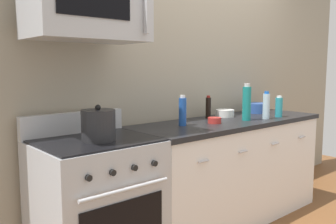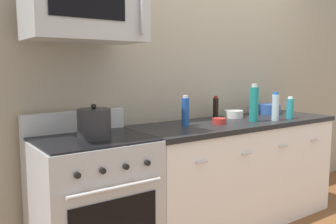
{
  "view_description": "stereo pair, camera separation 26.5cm",
  "coord_description": "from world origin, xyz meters",
  "px_view_note": "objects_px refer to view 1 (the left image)",
  "views": [
    {
      "loc": [
        -2.5,
        -2.04,
        1.38
      ],
      "look_at": [
        -0.78,
        -0.05,
        1.06
      ],
      "focal_mm": 38.56,
      "sensor_mm": 36.0,
      "label": 1
    },
    {
      "loc": [
        -2.29,
        -2.2,
        1.38
      ],
      "look_at": [
        -0.78,
        -0.05,
        1.06
      ],
      "focal_mm": 38.56,
      "sensor_mm": 36.0,
      "label": 2
    }
  ],
  "objects_px": {
    "range_oven": "(96,206)",
    "bowl_red_small": "(215,120)",
    "bottle_sparkling_teal": "(247,103)",
    "bowl_blue_mixing": "(257,108)",
    "bottle_soda_blue": "(183,111)",
    "bowl_white_ceramic": "(225,113)",
    "bottle_soy_sauce_dark": "(208,108)",
    "stockpot": "(98,125)",
    "bottle_water_clear": "(266,106)",
    "bottle_dish_soap": "(279,107)",
    "microwave": "(88,9)"
  },
  "relations": [
    {
      "from": "range_oven",
      "to": "bowl_red_small",
      "type": "height_order",
      "value": "range_oven"
    },
    {
      "from": "bottle_sparkling_teal",
      "to": "bowl_blue_mixing",
      "type": "xyz_separation_m",
      "value": [
        0.52,
        0.26,
        -0.1
      ]
    },
    {
      "from": "range_oven",
      "to": "bottle_sparkling_teal",
      "type": "relative_size",
      "value": 3.29
    },
    {
      "from": "bottle_soda_blue",
      "to": "bowl_white_ceramic",
      "type": "xyz_separation_m",
      "value": [
        0.66,
        0.12,
        -0.08
      ]
    },
    {
      "from": "bottle_soy_sauce_dark",
      "to": "stockpot",
      "type": "xyz_separation_m",
      "value": [
        -1.28,
        -0.24,
        0.0
      ]
    },
    {
      "from": "bottle_soy_sauce_dark",
      "to": "bottle_water_clear",
      "type": "xyz_separation_m",
      "value": [
        0.37,
        -0.37,
        0.02
      ]
    },
    {
      "from": "bottle_soy_sauce_dark",
      "to": "bottle_dish_soap",
      "type": "bearing_deg",
      "value": -33.62
    },
    {
      "from": "microwave",
      "to": "bottle_soy_sauce_dark",
      "type": "xyz_separation_m",
      "value": [
        1.28,
        0.15,
        -0.73
      ]
    },
    {
      "from": "bottle_water_clear",
      "to": "bottle_dish_soap",
      "type": "xyz_separation_m",
      "value": [
        0.2,
        -0.01,
        -0.02
      ]
    },
    {
      "from": "bottle_soy_sauce_dark",
      "to": "bottle_water_clear",
      "type": "bearing_deg",
      "value": -45.35
    },
    {
      "from": "bowl_blue_mixing",
      "to": "stockpot",
      "type": "bearing_deg",
      "value": -174.24
    },
    {
      "from": "bottle_soy_sauce_dark",
      "to": "bottle_dish_soap",
      "type": "distance_m",
      "value": 0.68
    },
    {
      "from": "bottle_soy_sauce_dark",
      "to": "bottle_water_clear",
      "type": "distance_m",
      "value": 0.52
    },
    {
      "from": "stockpot",
      "to": "bowl_blue_mixing",
      "type": "bearing_deg",
      "value": 5.76
    },
    {
      "from": "bottle_dish_soap",
      "to": "bowl_red_small",
      "type": "bearing_deg",
      "value": 169.53
    },
    {
      "from": "bottle_soy_sauce_dark",
      "to": "bottle_dish_soap",
      "type": "relative_size",
      "value": 1.04
    },
    {
      "from": "bottle_water_clear",
      "to": "bottle_soda_blue",
      "type": "relative_size",
      "value": 1.02
    },
    {
      "from": "microwave",
      "to": "bottle_dish_soap",
      "type": "relative_size",
      "value": 3.72
    },
    {
      "from": "bottle_soda_blue",
      "to": "stockpot",
      "type": "xyz_separation_m",
      "value": [
        -0.81,
        -0.09,
        -0.02
      ]
    },
    {
      "from": "range_oven",
      "to": "bottle_water_clear",
      "type": "bearing_deg",
      "value": -6.21
    },
    {
      "from": "range_oven",
      "to": "bowl_white_ceramic",
      "type": "xyz_separation_m",
      "value": [
        1.48,
        0.16,
        0.49
      ]
    },
    {
      "from": "bowl_red_small",
      "to": "microwave",
      "type": "bearing_deg",
      "value": 175.22
    },
    {
      "from": "bowl_white_ceramic",
      "to": "bowl_red_small",
      "type": "height_order",
      "value": "bowl_white_ceramic"
    },
    {
      "from": "bowl_red_small",
      "to": "bottle_soda_blue",
      "type": "bearing_deg",
      "value": 163.53
    },
    {
      "from": "bowl_white_ceramic",
      "to": "stockpot",
      "type": "bearing_deg",
      "value": -171.86
    },
    {
      "from": "microwave",
      "to": "bottle_soda_blue",
      "type": "xyz_separation_m",
      "value": [
        0.81,
        -0.01,
        -0.71
      ]
    },
    {
      "from": "bottle_sparkling_teal",
      "to": "bottle_dish_soap",
      "type": "bearing_deg",
      "value": -9.35
    },
    {
      "from": "range_oven",
      "to": "bottle_soy_sauce_dark",
      "type": "height_order",
      "value": "bottle_soy_sauce_dark"
    },
    {
      "from": "bottle_water_clear",
      "to": "bowl_red_small",
      "type": "distance_m",
      "value": 0.57
    },
    {
      "from": "range_oven",
      "to": "bottle_dish_soap",
      "type": "height_order",
      "value": "bottle_dish_soap"
    },
    {
      "from": "bottle_sparkling_teal",
      "to": "bowl_red_small",
      "type": "bearing_deg",
      "value": 168.21
    },
    {
      "from": "bottle_sparkling_teal",
      "to": "stockpot",
      "type": "distance_m",
      "value": 1.44
    },
    {
      "from": "bottle_soy_sauce_dark",
      "to": "bowl_blue_mixing",
      "type": "height_order",
      "value": "bottle_soy_sauce_dark"
    },
    {
      "from": "microwave",
      "to": "bowl_blue_mixing",
      "type": "xyz_separation_m",
      "value": [
        1.96,
        0.1,
        -0.78
      ]
    },
    {
      "from": "bowl_red_small",
      "to": "bottle_sparkling_teal",
      "type": "bearing_deg",
      "value": -11.79
    },
    {
      "from": "bottle_soda_blue",
      "to": "stockpot",
      "type": "height_order",
      "value": "bottle_soda_blue"
    },
    {
      "from": "bowl_blue_mixing",
      "to": "bottle_dish_soap",
      "type": "bearing_deg",
      "value": -109.02
    },
    {
      "from": "bottle_soda_blue",
      "to": "bowl_red_small",
      "type": "height_order",
      "value": "bottle_soda_blue"
    },
    {
      "from": "bottle_dish_soap",
      "to": "bowl_red_small",
      "type": "xyz_separation_m",
      "value": [
        -0.74,
        0.14,
        -0.07
      ]
    },
    {
      "from": "bottle_soy_sauce_dark",
      "to": "bottle_sparkling_teal",
      "type": "height_order",
      "value": "bottle_sparkling_teal"
    },
    {
      "from": "bottle_soy_sauce_dark",
      "to": "bowl_white_ceramic",
      "type": "height_order",
      "value": "bottle_soy_sauce_dark"
    },
    {
      "from": "bottle_soy_sauce_dark",
      "to": "bowl_white_ceramic",
      "type": "xyz_separation_m",
      "value": [
        0.19,
        -0.03,
        -0.06
      ]
    },
    {
      "from": "bowl_white_ceramic",
      "to": "stockpot",
      "type": "relative_size",
      "value": 0.76
    },
    {
      "from": "stockpot",
      "to": "bottle_soy_sauce_dark",
      "type": "bearing_deg",
      "value": 10.79
    },
    {
      "from": "bottle_dish_soap",
      "to": "bowl_white_ceramic",
      "type": "xyz_separation_m",
      "value": [
        -0.37,
        0.34,
        -0.06
      ]
    },
    {
      "from": "bottle_sparkling_teal",
      "to": "bowl_blue_mixing",
      "type": "relative_size",
      "value": 1.44
    },
    {
      "from": "bottle_water_clear",
      "to": "bowl_blue_mixing",
      "type": "bearing_deg",
      "value": 46.01
    },
    {
      "from": "range_oven",
      "to": "bottle_water_clear",
      "type": "xyz_separation_m",
      "value": [
        1.65,
        -0.18,
        0.57
      ]
    },
    {
      "from": "bottle_soda_blue",
      "to": "bowl_white_ceramic",
      "type": "relative_size",
      "value": 1.4
    },
    {
      "from": "microwave",
      "to": "bottle_water_clear",
      "type": "xyz_separation_m",
      "value": [
        1.65,
        -0.22,
        -0.71
      ]
    }
  ]
}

